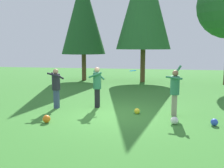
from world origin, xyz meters
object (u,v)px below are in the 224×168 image
object	(u,v)px
person_bystander	(56,85)
frisbee	(133,71)
person_catcher	(97,84)
tree_center	(144,0)
person_thrower	(175,89)
ball_yellow	(137,111)
ball_orange	(47,119)
tree_left	(83,15)
ball_blue	(214,122)
ball_white	(174,121)

from	to	relation	value
person_bystander	frisbee	xyz separation A→B (m)	(3.21, 0.13, 0.64)
person_catcher	tree_center	distance (m)	9.66
person_thrower	ball_yellow	distance (m)	1.67
person_catcher	ball_orange	size ratio (longest dim) A/B	6.55
tree_center	ball_orange	bearing A→B (deg)	-104.40
ball_orange	person_thrower	bearing A→B (deg)	21.11
person_catcher	ball_yellow	xyz separation A→B (m)	(1.76, -0.78, -0.92)
person_thrower	tree_left	world-z (taller)	tree_left
person_catcher	tree_left	size ratio (longest dim) A/B	0.22
ball_blue	tree_left	distance (m)	13.55
person_bystander	tree_center	xyz separation A→B (m)	(3.19, 8.63, 4.89)
ball_white	ball_yellow	bearing A→B (deg)	140.42
person_catcher	ball_blue	bearing A→B (deg)	-11.96
ball_orange	tree_center	bearing A→B (deg)	75.60
person_thrower	ball_white	xyz separation A→B (m)	(-0.06, -1.14, -0.90)
person_thrower	person_catcher	bearing A→B (deg)	2.64
person_catcher	frisbee	size ratio (longest dim) A/B	5.28
person_bystander	tree_center	size ratio (longest dim) A/B	0.18
person_bystander	ball_orange	distance (m)	2.25
ball_blue	tree_left	bearing A→B (deg)	125.81
tree_left	tree_center	size ratio (longest dim) A/B	0.85
person_thrower	ball_white	size ratio (longest dim) A/B	7.28
ball_orange	tree_center	distance (m)	12.41
person_catcher	tree_left	distance (m)	9.79
person_catcher	person_bystander	xyz separation A→B (m)	(-1.67, -0.41, -0.04)
frisbee	ball_blue	bearing A→B (deg)	-28.24
person_bystander	ball_yellow	xyz separation A→B (m)	(3.43, -0.37, -0.88)
ball_white	person_catcher	bearing A→B (deg)	148.63
person_catcher	frisbee	world-z (taller)	person_catcher
tree_center	frisbee	bearing A→B (deg)	-89.85
ball_orange	ball_white	bearing A→B (deg)	7.30
ball_white	tree_center	bearing A→B (deg)	98.88
person_catcher	ball_orange	world-z (taller)	person_catcher
frisbee	ball_yellow	bearing A→B (deg)	-65.95
ball_yellow	tree_left	xyz separation A→B (m)	(-4.78, 9.23, 4.86)
person_bystander	ball_white	world-z (taller)	person_bystander
ball_white	person_thrower	bearing A→B (deg)	86.82
person_thrower	ball_white	distance (m)	1.45
person_thrower	person_bystander	distance (m)	4.84
person_bystander	ball_blue	xyz separation A→B (m)	(6.05, -1.40, -0.88)
ball_yellow	person_bystander	bearing A→B (deg)	173.82
person_catcher	ball_white	distance (m)	3.73
ball_blue	tree_center	xyz separation A→B (m)	(-2.87, 10.03, 5.76)
ball_white	tree_left	xyz separation A→B (m)	(-6.11, 10.33, 4.84)
tree_left	person_catcher	bearing A→B (deg)	-70.34
person_thrower	tree_center	xyz separation A→B (m)	(-1.64, 8.97, 4.85)
frisbee	ball_blue	size ratio (longest dim) A/B	1.38
ball_orange	tree_center	xyz separation A→B (m)	(2.74, 10.66, 5.75)
ball_yellow	ball_orange	world-z (taller)	ball_orange
ball_yellow	ball_orange	distance (m)	3.41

